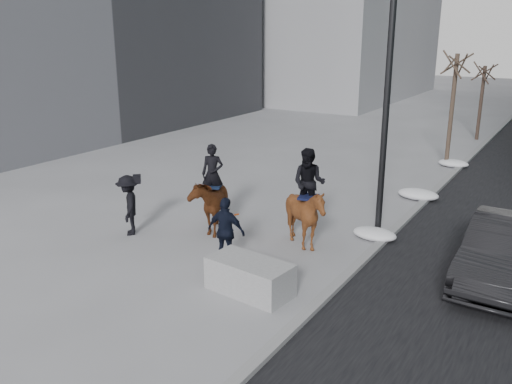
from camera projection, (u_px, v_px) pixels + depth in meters
The scene contains 12 objects.
ground at pixel (232, 258), 14.12m from camera, with size 120.00×120.00×0.00m, color gray.
curb at pixel (443, 183), 20.73m from camera, with size 0.25×90.00×0.12m, color gray.
planter at pixel (250, 277), 12.21m from camera, with size 1.92×0.96×0.77m, color #99999C.
car_near at pixel (504, 251), 12.70m from camera, with size 1.58×4.53×1.49m, color black.
tree_near at pixel (452, 105), 22.72m from camera, with size 1.20×1.20×5.27m, color #3B2C22, non-canonical shape.
tree_far at pixel (481, 99), 28.44m from camera, with size 1.20×1.20×4.30m, color #392821, non-canonical shape.
mounted_left at pixel (211, 199), 15.88m from camera, with size 1.63×2.17×2.55m.
mounted_right at pixel (306, 209), 14.53m from camera, with size 1.74×1.88×2.74m.
feeder at pixel (226, 231), 13.56m from camera, with size 1.07×0.91×1.75m.
camera_crew at pixel (129, 205), 15.55m from camera, with size 1.24×1.28×1.75m.
lamppost at pixel (393, 57), 14.64m from camera, with size 0.25×2.70×9.09m.
snow_piles at pixel (421, 192), 19.17m from camera, with size 1.41×10.58×0.36m.
Camera 1 is at (7.38, -10.73, 5.78)m, focal length 38.00 mm.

